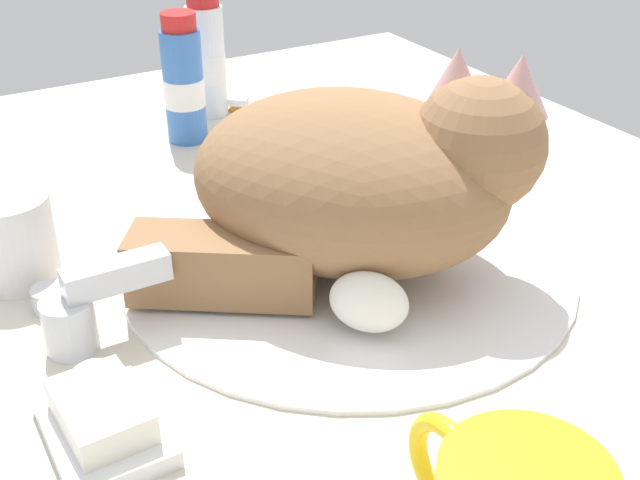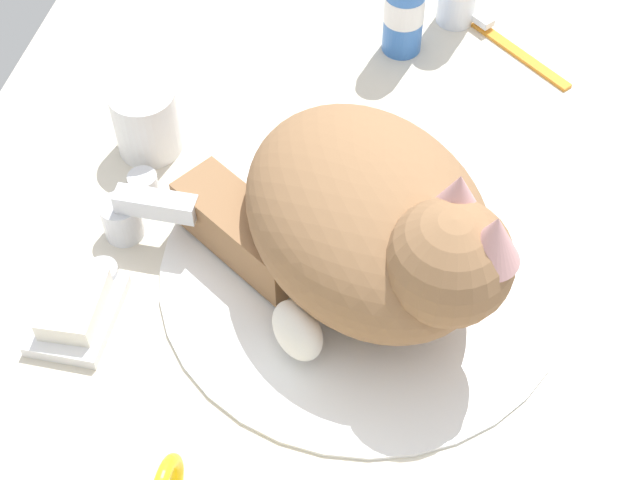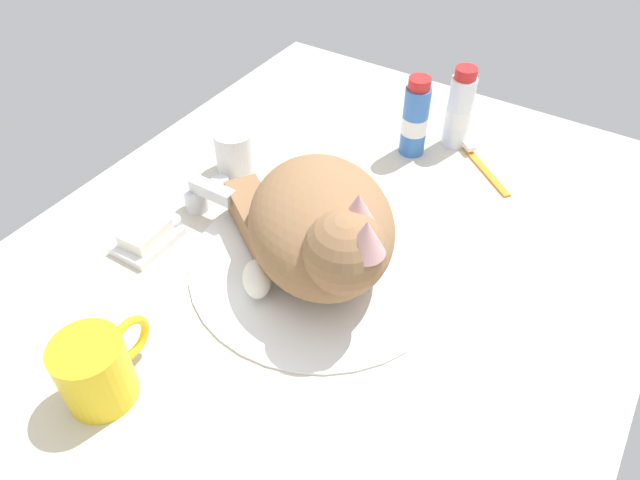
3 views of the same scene
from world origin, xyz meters
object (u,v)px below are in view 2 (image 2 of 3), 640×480
object	(u,v)px
faucet	(131,217)
cat	(373,226)
soap_bar	(74,304)
toothbrush	(514,48)
toothpaste_bottle	(405,0)
rinse_cup	(146,121)

from	to	relation	value
faucet	cat	world-z (taller)	cat
soap_bar	toothbrush	xyz separation A→B (cm)	(42.49, -33.78, -1.69)
toothpaste_bottle	toothbrush	world-z (taller)	toothpaste_bottle
soap_bar	toothpaste_bottle	distance (cm)	46.24
faucet	cat	distance (cm)	22.62
cat	rinse_cup	bearing A→B (deg)	63.25
rinse_cup	toothbrush	distance (cm)	40.52
toothbrush	cat	bearing A→B (deg)	163.35
faucet	cat	xyz separation A→B (cm)	(-1.10, -21.92, 5.47)
toothpaste_bottle	toothbrush	xyz separation A→B (cm)	(1.86, -12.08, -5.84)
rinse_cup	toothpaste_bottle	bearing A→B (deg)	-48.03
cat	toothpaste_bottle	bearing A→B (deg)	3.55
toothpaste_bottle	toothbrush	distance (cm)	13.55
cat	toothbrush	distance (cm)	36.02
faucet	toothbrush	distance (cm)	45.79
soap_bar	rinse_cup	bearing A→B (deg)	0.88
toothpaste_bottle	soap_bar	bearing A→B (deg)	151.89
cat	toothbrush	xyz separation A→B (cm)	(33.77, -10.10, -7.40)
soap_bar	cat	bearing A→B (deg)	-69.79
soap_bar	toothpaste_bottle	world-z (taller)	toothpaste_bottle
cat	toothpaste_bottle	distance (cm)	32.00
faucet	toothbrush	world-z (taller)	faucet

